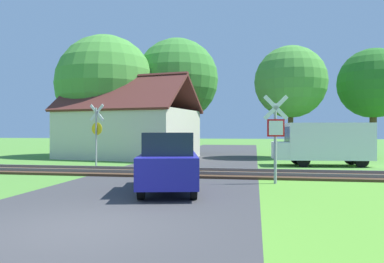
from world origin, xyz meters
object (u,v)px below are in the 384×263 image
stop_sign_near (276,133)px  tree_left (106,85)px  tree_far (373,84)px  mail_truck (324,142)px  crossing_sign_far (96,130)px  tree_center (177,80)px  parked_car (169,162)px  house (129,131)px  tree_right (291,82)px

stop_sign_near → tree_left: 17.43m
tree_far → mail_truck: size_ratio=1.48×
stop_sign_near → mail_truck: stop_sign_near is taller
crossing_sign_far → tree_far: (15.92, 9.49, 3.20)m
stop_sign_near → tree_center: 17.26m
tree_far → mail_truck: bearing=-122.4°
tree_left → parked_car: 17.52m
tree_left → parked_car: bearing=-61.0°
tree_center → mail_truck: tree_center is taller
house → tree_far: (16.44, 3.05, 3.28)m
tree_far → tree_right: (-5.61, -1.27, 0.06)m
mail_truck → tree_right: bearing=6.8°
house → tree_center: (2.44, 4.26, 4.01)m
crossing_sign_far → parked_car: crossing_sign_far is taller
house → mail_truck: (12.03, -3.91, -0.56)m
stop_sign_near → crossing_sign_far: bearing=-40.8°
house → parked_car: bearing=-55.7°
crossing_sign_far → tree_left: 9.12m
stop_sign_near → mail_truck: size_ratio=0.61×
crossing_sign_far → tree_left: (-2.85, 7.99, 3.33)m
tree_far → mail_truck: (-4.41, -6.96, -3.84)m
parked_car → mail_truck: bearing=45.2°
tree_right → mail_truck: size_ratio=1.50×
house → tree_left: 4.41m
tree_left → parked_car: size_ratio=2.07×
house → tree_right: size_ratio=1.26×
crossing_sign_far → mail_truck: crossing_sign_far is taller
stop_sign_near → tree_right: 13.42m
tree_center → mail_truck: 13.40m
stop_sign_near → parked_car: (-3.27, -2.20, -0.87)m
stop_sign_near → crossing_sign_far: (-8.63, 4.66, 0.11)m
tree_left → tree_far: (18.77, 1.50, -0.13)m
tree_center → tree_right: tree_center is taller
tree_right → house: bearing=-170.7°
crossing_sign_far → mail_truck: (11.51, 2.54, -0.63)m
mail_truck → parked_car: mail_truck is taller
house → tree_center: tree_center is taller
stop_sign_near → tree_right: size_ratio=0.41×
house → tree_right: 11.47m
stop_sign_near → parked_car: 4.03m
tree_far → parked_car: size_ratio=1.76×
crossing_sign_far → tree_far: 18.81m
stop_sign_near → mail_truck: 7.77m
stop_sign_near → tree_far: size_ratio=0.41×
tree_center → mail_truck: size_ratio=1.79×
house → tree_right: tree_right is taller
stop_sign_near → tree_far: (7.28, 14.16, 3.31)m
stop_sign_near → parked_car: stop_sign_near is taller
tree_right → parked_car: 16.43m
crossing_sign_far → house: bearing=109.5°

